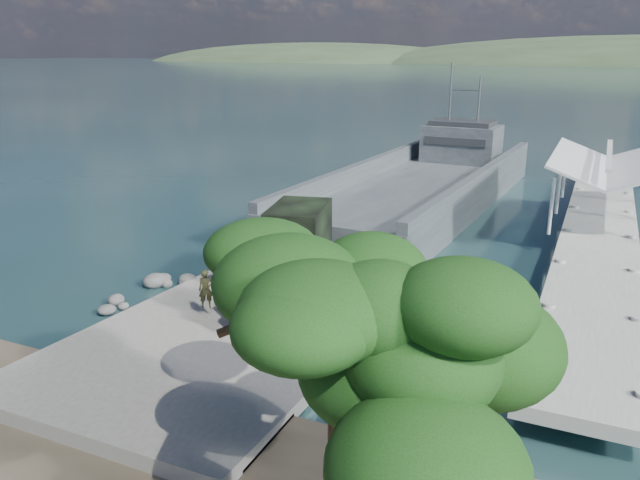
{
  "coord_description": "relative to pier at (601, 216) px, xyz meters",
  "views": [
    {
      "loc": [
        12.59,
        -20.79,
        11.09
      ],
      "look_at": [
        0.42,
        6.0,
        2.1
      ],
      "focal_mm": 35.0,
      "sensor_mm": 36.0,
      "label": 1
    }
  ],
  "objects": [
    {
      "name": "shoreline_rocks",
      "position": [
        -19.2,
        -18.27,
        -1.6
      ],
      "size": [
        3.2,
        5.6,
        0.9
      ],
      "primitive_type": null,
      "color": "#515250",
      "rests_on": "ground"
    },
    {
      "name": "landing_craft",
      "position": [
        -12.26,
        4.2,
        -0.71
      ],
      "size": [
        11.21,
        37.1,
        10.89
      ],
      "rotation": [
        0.0,
        0.0,
        -0.06
      ],
      "color": "#3E4549",
      "rests_on": "ground"
    },
    {
      "name": "overhang_tree",
      "position": [
        -5.09,
        -28.81,
        4.36
      ],
      "size": [
        8.19,
        7.54,
        7.43
      ],
      "color": "#372916",
      "rests_on": "ground"
    },
    {
      "name": "soldier",
      "position": [
        -14.52,
        -19.82,
        -0.29
      ],
      "size": [
        0.71,
        0.67,
        1.63
      ],
      "primitive_type": "imported",
      "rotation": [
        0.0,
        0.0,
        0.67
      ],
      "color": "#222F1A",
      "rests_on": "boat_ramp"
    },
    {
      "name": "pier",
      "position": [
        0.0,
        0.0,
        0.0
      ],
      "size": [
        6.4,
        44.0,
        6.1
      ],
      "color": "#A7A89E",
      "rests_on": "ground"
    },
    {
      "name": "ground",
      "position": [
        -13.0,
        -18.77,
        -1.6
      ],
      "size": [
        1400.0,
        1400.0,
        0.0
      ],
      "primitive_type": "plane",
      "color": "#183B3B",
      "rests_on": "ground"
    },
    {
      "name": "boat_ramp",
      "position": [
        -13.0,
        -19.77,
        -1.35
      ],
      "size": [
        10.0,
        18.0,
        0.5
      ],
      "primitive_type": "cube",
      "color": "gray",
      "rests_on": "ground"
    },
    {
      "name": "military_truck",
      "position": [
        -12.32,
        -16.44,
        0.81
      ],
      "size": [
        4.23,
        8.61,
        3.84
      ],
      "rotation": [
        0.0,
        0.0,
        0.22
      ],
      "color": "black",
      "rests_on": "boat_ramp"
    }
  ]
}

